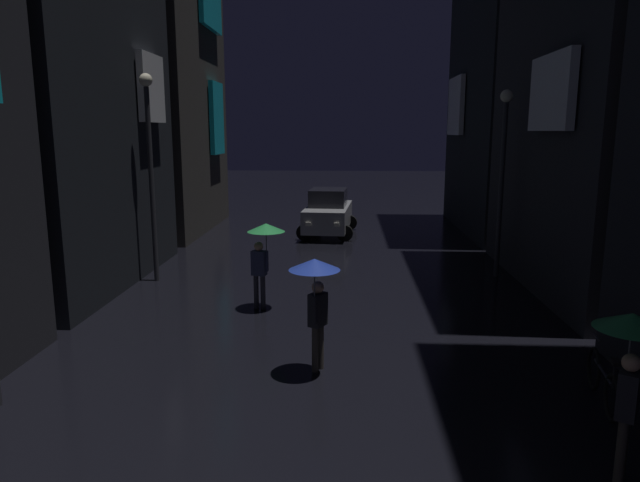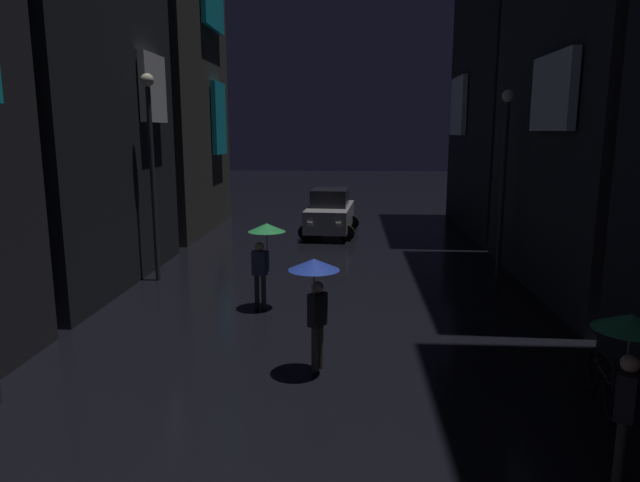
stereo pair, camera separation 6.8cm
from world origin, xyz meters
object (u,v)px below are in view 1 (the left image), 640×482
at_px(pedestrian_foreground_left_green, 630,350).
at_px(pedestrian_midstreet_left_green, 264,242).
at_px(bicycle_parked_at_storefront, 603,381).
at_px(streetlamp_right_far, 503,162).
at_px(car_distant, 328,213).
at_px(streetlamp_left_far, 150,155).
at_px(pedestrian_midstreet_centre_blue, 316,283).

distance_m(pedestrian_foreground_left_green, pedestrian_midstreet_left_green, 8.56).
distance_m(bicycle_parked_at_storefront, streetlamp_right_far, 8.72).
height_order(pedestrian_midstreet_left_green, streetlamp_right_far, streetlamp_right_far).
relative_size(car_distant, streetlamp_left_far, 0.73).
height_order(pedestrian_foreground_left_green, bicycle_parked_at_storefront, pedestrian_foreground_left_green).
height_order(pedestrian_foreground_left_green, car_distant, pedestrian_foreground_left_green).
height_order(pedestrian_foreground_left_green, streetlamp_left_far, streetlamp_left_far).
bearing_deg(bicycle_parked_at_storefront, pedestrian_foreground_left_green, -107.75).
xyz_separation_m(pedestrian_midstreet_left_green, streetlamp_left_far, (-3.53, 2.52, 1.95)).
height_order(bicycle_parked_at_storefront, streetlamp_left_far, streetlamp_left_far).
distance_m(pedestrian_midstreet_left_green, streetlamp_left_far, 4.76).
bearing_deg(pedestrian_midstreet_centre_blue, bicycle_parked_at_storefront, -11.85).
distance_m(bicycle_parked_at_storefront, streetlamp_left_far, 12.41).
bearing_deg(pedestrian_midstreet_centre_blue, pedestrian_midstreet_left_green, 111.45).
relative_size(pedestrian_midstreet_centre_blue, pedestrian_midstreet_left_green, 1.00).
height_order(bicycle_parked_at_storefront, streetlamp_right_far, streetlamp_right_far).
bearing_deg(bicycle_parked_at_storefront, pedestrian_midstreet_left_green, 142.46).
bearing_deg(pedestrian_midstreet_centre_blue, car_distant, 91.03).
bearing_deg(pedestrian_midstreet_left_green, streetlamp_right_far, 28.48).
height_order(streetlamp_left_far, streetlamp_right_far, streetlamp_left_far).
bearing_deg(pedestrian_foreground_left_green, streetlamp_left_far, 134.52).
distance_m(pedestrian_midstreet_centre_blue, bicycle_parked_at_storefront, 4.89).
relative_size(pedestrian_foreground_left_green, streetlamp_right_far, 0.39).
height_order(car_distant, streetlamp_left_far, streetlamp_left_far).
bearing_deg(streetlamp_right_far, pedestrian_midstreet_centre_blue, -124.86).
bearing_deg(streetlamp_right_far, bicycle_parked_at_storefront, -92.82).
bearing_deg(car_distant, pedestrian_foreground_left_green, -75.84).
relative_size(bicycle_parked_at_storefront, car_distant, 0.42).
bearing_deg(pedestrian_midstreet_left_green, streetlamp_left_far, 144.51).
relative_size(pedestrian_foreground_left_green, pedestrian_midstreet_left_green, 1.00).
bearing_deg(pedestrian_midstreet_left_green, car_distant, 83.30).
xyz_separation_m(bicycle_parked_at_storefront, car_distant, (-4.86, 14.87, 0.54)).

